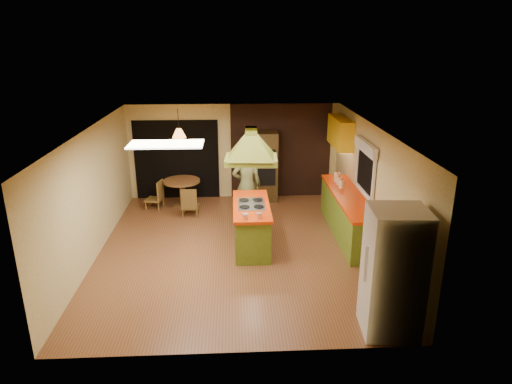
{
  "coord_description": "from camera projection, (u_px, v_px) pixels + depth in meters",
  "views": [
    {
      "loc": [
        -0.02,
        -8.5,
        4.15
      ],
      "look_at": [
        0.44,
        0.22,
        1.15
      ],
      "focal_mm": 32.0,
      "sensor_mm": 36.0,
      "label": 1
    }
  ],
  "objects": [
    {
      "name": "fluor_panel",
      "position": [
        166.0,
        144.0,
        7.38
      ],
      "size": [
        1.2,
        0.6,
        0.03
      ],
      "primitive_type": "cube",
      "color": "white",
      "rests_on": "ceiling_plane"
    },
    {
      "name": "chair_near",
      "position": [
        190.0,
        201.0,
        11.0
      ],
      "size": [
        0.41,
        0.41,
        0.72
      ],
      "primitive_type": null,
      "rotation": [
        0.0,
        0.0,
        3.1
      ],
      "color": "brown",
      "rests_on": "ground"
    },
    {
      "name": "dining_table",
      "position": [
        182.0,
        188.0,
        11.56
      ],
      "size": [
        0.93,
        0.93,
        0.7
      ],
      "rotation": [
        0.0,
        0.0,
        -0.04
      ],
      "color": "brown",
      "rests_on": "ground"
    },
    {
      "name": "kitchen_island",
      "position": [
        251.0,
        225.0,
        9.36
      ],
      "size": [
        0.74,
        1.84,
        0.93
      ],
      "rotation": [
        0.0,
        0.0,
        -0.0
      ],
      "color": "olive",
      "rests_on": "ground"
    },
    {
      "name": "brick_panel",
      "position": [
        281.0,
        151.0,
        12.08
      ],
      "size": [
        2.64,
        0.03,
        2.5
      ],
      "primitive_type": "cube",
      "color": "#381E14",
      "rests_on": "ground"
    },
    {
      "name": "ceiling_plane",
      "position": [
        233.0,
        128.0,
        8.56
      ],
      "size": [
        6.5,
        6.5,
        0.0
      ],
      "primitive_type": "plane",
      "rotation": [
        3.14,
        0.0,
        0.0
      ],
      "color": "silver",
      "rests_on": "room_walls"
    },
    {
      "name": "range_hood",
      "position": [
        251.0,
        140.0,
        8.78
      ],
      "size": [
        1.06,
        0.79,
        0.79
      ],
      "rotation": [
        0.0,
        0.0,
        -0.07
      ],
      "color": "#636A1A",
      "rests_on": "ceiling_plane"
    },
    {
      "name": "man",
      "position": [
        247.0,
        185.0,
        10.41
      ],
      "size": [
        0.7,
        0.48,
        1.82
      ],
      "primitive_type": "imported",
      "rotation": [
        0.0,
        0.0,
        3.21
      ],
      "color": "brown",
      "rests_on": "ground"
    },
    {
      "name": "window_right",
      "position": [
        366.0,
        159.0,
        9.31
      ],
      "size": [
        0.12,
        1.35,
        1.06
      ],
      "color": "black",
      "rests_on": "room_walls"
    },
    {
      "name": "chair_left",
      "position": [
        154.0,
        194.0,
        11.48
      ],
      "size": [
        0.48,
        0.48,
        0.73
      ],
      "primitive_type": null,
      "rotation": [
        0.0,
        0.0,
        -1.8
      ],
      "color": "brown",
      "rests_on": "ground"
    },
    {
      "name": "canister_medium",
      "position": [
        342.0,
        184.0,
        10.19
      ],
      "size": [
        0.16,
        0.16,
        0.17
      ],
      "primitive_type": "cylinder",
      "rotation": [
        0.0,
        0.0,
        0.34
      ],
      "color": "#FBECC9",
      "rests_on": "right_counter"
    },
    {
      "name": "wall_oven",
      "position": [
        266.0,
        166.0,
        11.9
      ],
      "size": [
        0.61,
        0.61,
        1.82
      ],
      "rotation": [
        0.0,
        0.0,
        0.01
      ],
      "color": "#4B3618",
      "rests_on": "ground"
    },
    {
      "name": "refrigerator",
      "position": [
        393.0,
        272.0,
        6.49
      ],
      "size": [
        0.84,
        0.8,
        1.92
      ],
      "primitive_type": "cube",
      "rotation": [
        0.0,
        0.0,
        -0.07
      ],
      "color": "white",
      "rests_on": "ground"
    },
    {
      "name": "nook_opening",
      "position": [
        177.0,
        160.0,
        12.01
      ],
      "size": [
        2.2,
        0.03,
        2.1
      ],
      "primitive_type": "cube",
      "color": "black",
      "rests_on": "ground"
    },
    {
      "name": "room_walls",
      "position": [
        235.0,
        191.0,
        8.97
      ],
      "size": [
        5.5,
        6.5,
        6.5
      ],
      "color": "beige",
      "rests_on": "ground"
    },
    {
      "name": "upper_cabinets",
      "position": [
        340.0,
        132.0,
        10.94
      ],
      "size": [
        0.34,
        1.4,
        0.7
      ],
      "primitive_type": "cube",
      "color": "yellow",
      "rests_on": "room_walls"
    },
    {
      "name": "canister_small",
      "position": [
        339.0,
        181.0,
        10.43
      ],
      "size": [
        0.15,
        0.15,
        0.17
      ],
      "primitive_type": "cylinder",
      "rotation": [
        0.0,
        0.0,
        0.17
      ],
      "color": "beige",
      "rests_on": "right_counter"
    },
    {
      "name": "canister_large",
      "position": [
        337.0,
        177.0,
        10.62
      ],
      "size": [
        0.16,
        0.16,
        0.21
      ],
      "primitive_type": "cylinder",
      "rotation": [
        0.0,
        0.0,
        0.16
      ],
      "color": "#FCE8CA",
      "rests_on": "right_counter"
    },
    {
      "name": "pendant_lamp",
      "position": [
        179.0,
        133.0,
        11.1
      ],
      "size": [
        0.41,
        0.41,
        0.22
      ],
      "primitive_type": "cone",
      "rotation": [
        0.0,
        0.0,
        -0.23
      ],
      "color": "#FF9E3F",
      "rests_on": "ceiling_plane"
    },
    {
      "name": "ground",
      "position": [
        235.0,
        249.0,
        9.38
      ],
      "size": [
        6.5,
        6.5,
        0.0
      ],
      "primitive_type": "plane",
      "color": "brown",
      "rests_on": "ground"
    },
    {
      "name": "right_counter",
      "position": [
        347.0,
        215.0,
        9.91
      ],
      "size": [
        0.62,
        3.05,
        0.92
      ],
      "color": "olive",
      "rests_on": "ground"
    }
  ]
}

